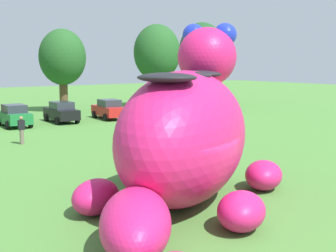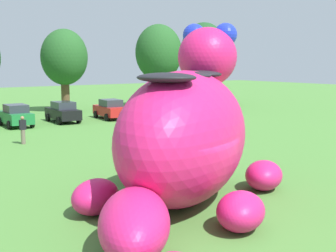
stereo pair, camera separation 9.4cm
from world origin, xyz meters
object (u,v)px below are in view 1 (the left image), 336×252
Objects in this scene: car_green at (14,116)px; car_black at (61,112)px; car_red at (109,109)px; box_truck at (175,96)px; spectator_by_cars at (22,130)px; spectator_mid_field at (218,147)px; giant_inflatable_creature at (185,135)px.

car_green is 3.96m from car_black.
box_truck is at bearing 4.84° from car_red.
box_truck is 3.82× the size of spectator_by_cars.
car_green is at bearing 102.15° from spectator_mid_field.
spectator_mid_field is at bearing -77.85° from car_green.
giant_inflatable_creature is 22.54m from car_green.
spectator_mid_field is at bearing -121.36° from box_truck.
giant_inflatable_creature reaches higher than spectator_by_cars.
giant_inflatable_creature reaches higher than box_truck.
spectator_mid_field is at bearing -89.70° from car_black.
car_green reaches higher than spectator_by_cars.
car_green and car_red have the same top height.
car_black is 2.43× the size of spectator_mid_field.
car_red is 19.21m from spectator_mid_field.
car_green is 2.42× the size of spectator_by_cars.
giant_inflatable_creature is 23.28m from car_black.
spectator_by_cars is (-1.13, 14.61, -1.55)m from giant_inflatable_creature.
car_green is 0.63× the size of box_truck.
car_red is 0.65× the size of box_truck.
giant_inflatable_creature reaches higher than car_red.
box_truck is at bearing 54.09° from giant_inflatable_creature.
car_red is (9.05, 22.44, -1.54)m from giant_inflatable_creature.
box_truck is 19.78m from spectator_by_cars.
spectator_by_cars is (-1.97, -7.86, -0.01)m from car_green.
car_green is at bearing 179.78° from car_red.
spectator_by_cars is at bearing -104.10° from car_green.
giant_inflatable_creature is 2.73× the size of car_green.
spectator_by_cars is at bearing -142.42° from car_red.
car_red is at bearing 77.50° from spectator_mid_field.
car_green is 15.90m from box_truck.
car_green is 19.22m from spectator_mid_field.
giant_inflatable_creature is 24.25m from car_red.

